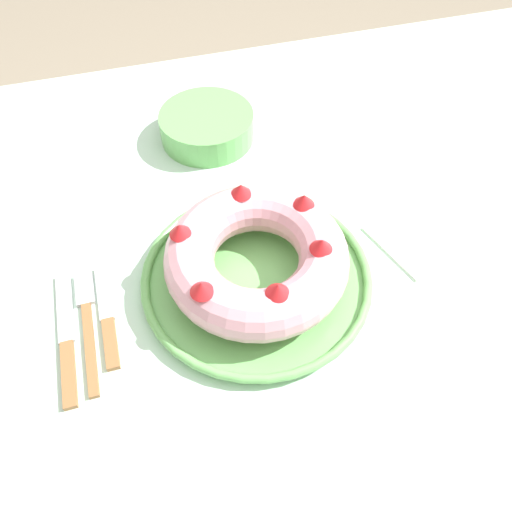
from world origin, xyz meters
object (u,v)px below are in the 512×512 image
fork (88,321)px  cake_knife (108,322)px  serving_dish (256,275)px  bundt_cake (256,256)px  side_bowl (207,126)px  serving_knife (67,345)px  napkin (430,230)px

fork → cake_knife: bearing=-20.5°
serving_dish → bundt_cake: (-0.00, -0.00, 0.04)m
fork → side_bowl: bearing=51.4°
bundt_cake → cake_knife: (-0.20, -0.01, -0.05)m
serving_knife → serving_dish: bearing=11.8°
bundt_cake → serving_knife: size_ratio=1.23×
napkin → side_bowl: bearing=131.8°
bundt_cake → napkin: (0.27, 0.01, -0.05)m
serving_knife → fork: bearing=50.0°
cake_knife → side_bowl: (0.21, 0.33, 0.02)m
serving_dish → fork: size_ratio=1.70×
serving_knife → side_bowl: 0.44m
cake_knife → napkin: cake_knife is taller
napkin → fork: bearing=-177.8°
serving_knife → side_bowl: side_bowl is taller
bundt_cake → serving_dish: bearing=35.1°
serving_dish → cake_knife: serving_dish is taller
fork → cake_knife: size_ratio=1.15×
serving_knife → cake_knife: bearing=25.0°
cake_knife → fork: bearing=158.6°
fork → cake_knife: (0.03, -0.01, 0.00)m
serving_knife → napkin: (0.53, 0.05, -0.00)m
fork → cake_knife: cake_knife is taller
bundt_cake → napkin: bundt_cake is taller
fork → side_bowl: 0.40m
serving_dish → bundt_cake: 0.04m
serving_dish → napkin: serving_dish is taller
bundt_cake → fork: (-0.23, -0.00, -0.05)m
bundt_cake → side_bowl: bundt_cake is taller
serving_knife → napkin: serving_knife is taller
fork → napkin: fork is taller
fork → serving_knife: 0.04m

